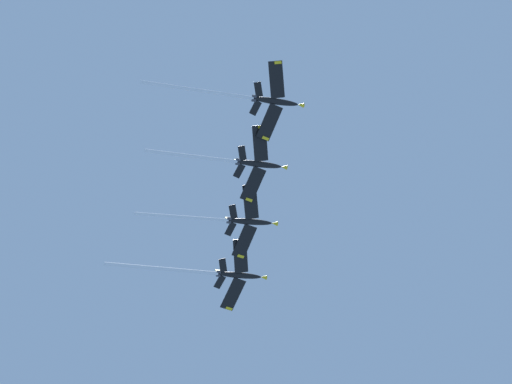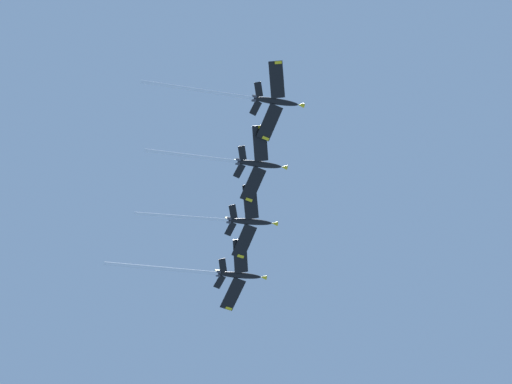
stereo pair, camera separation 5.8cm
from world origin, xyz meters
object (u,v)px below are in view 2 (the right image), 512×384
at_px(jet_centre, 241,162).
at_px(jet_inner_right, 255,98).
at_px(jet_far_left, 213,273).
at_px(jet_inner_left, 235,221).

distance_m(jet_centre, jet_inner_right, 16.14).
distance_m(jet_far_left, jet_inner_right, 45.92).
relative_size(jet_far_left, jet_inner_right, 1.05).
bearing_deg(jet_centre, jet_far_left, -126.48).
xyz_separation_m(jet_inner_left, jet_inner_right, (20.89, 23.41, -1.28)).
distance_m(jet_far_left, jet_inner_left, 14.84).
distance_m(jet_far_left, jet_centre, 29.80).
xyz_separation_m(jet_inner_left, jet_centre, (10.72, 10.89, -0.81)).
relative_size(jet_far_left, jet_inner_left, 1.15).
bearing_deg(jet_inner_right, jet_centre, -129.07).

